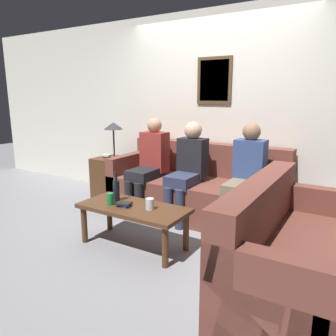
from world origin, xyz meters
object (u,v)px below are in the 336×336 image
couch_main (197,191)px  drinking_glass (150,204)px  couch_side (298,262)px  coffee_table (133,212)px  person_left (149,162)px  person_right (246,174)px  teddy_bear (225,251)px  wine_bottle (116,190)px  person_middle (188,167)px

couch_main → drinking_glass: couch_main is taller
couch_side → coffee_table: 1.60m
drinking_glass → person_left: 1.17m
couch_main → drinking_glass: size_ratio=19.82×
person_right → teddy_bear: 1.00m
couch_main → person_left: person_left is taller
person_left → wine_bottle: bearing=-77.0°
wine_bottle → person_right: person_right is taller
person_middle → couch_main: bearing=79.9°
drinking_glass → person_left: (-0.66, 0.95, 0.18)m
couch_side → teddy_bear: (-0.66, 0.25, -0.20)m
wine_bottle → drinking_glass: 0.45m
couch_side → person_right: size_ratio=1.34×
couch_side → person_middle: 1.87m
couch_side → drinking_glass: bearing=85.2°
person_left → person_middle: 0.57m
couch_side → teddy_bear: 0.74m
couch_main → wine_bottle: size_ratio=7.01×
couch_main → person_right: person_right is taller
coffee_table → wine_bottle: 0.31m
coffee_table → couch_side: bearing=-3.8°
person_left → couch_side: bearing=-27.4°
teddy_bear → person_left: bearing=149.8°
couch_main → drinking_glass: 1.17m
person_left → teddy_bear: 1.70m
couch_main → coffee_table: (-0.14, -1.16, 0.05)m
person_left → person_middle: person_left is taller
drinking_glass → person_right: bearing=57.4°
drinking_glass → teddy_bear: bearing=10.7°
coffee_table → wine_bottle: (-0.25, 0.05, 0.18)m
couch_main → person_right: bearing=-14.9°
person_middle → person_left: bearing=-179.4°
wine_bottle → teddy_bear: bearing=4.9°
wine_bottle → drinking_glass: wine_bottle is taller
wine_bottle → person_middle: size_ratio=0.26×
couch_side → person_middle: size_ratio=1.36×
teddy_bear → person_right: bearing=97.6°
coffee_table → teddy_bear: (0.93, 0.15, -0.25)m
couch_main → wine_bottle: (-0.39, -1.12, 0.23)m
couch_main → person_middle: (-0.04, -0.20, 0.35)m
drinking_glass → person_middle: 0.98m
person_left → person_middle: (0.57, 0.01, -0.00)m
drinking_glass → person_middle: person_middle is taller
coffee_table → wine_bottle: size_ratio=3.57×
couch_side → person_left: size_ratio=1.33×
coffee_table → person_middle: person_middle is taller
person_left → person_right: person_left is taller
couch_main → couch_side: size_ratio=1.35×
couch_side → wine_bottle: bearing=85.3°
person_left → couch_main: bearing=18.9°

